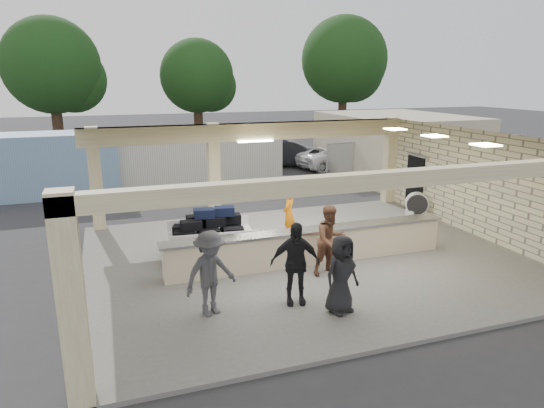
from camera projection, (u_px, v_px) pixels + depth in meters
name	position (u px, v px, depth m)	size (l,w,h in m)	color
ground	(303.00, 260.00, 13.95)	(120.00, 120.00, 0.00)	#2C2C2E
pavilion	(302.00, 208.00, 14.29)	(12.01, 10.00, 3.55)	#5F5E58
baggage_counter	(310.00, 246.00, 13.35)	(8.20, 0.58, 0.98)	beige
luggage_cart	(211.00, 231.00, 13.77)	(2.56, 1.72, 1.42)	silver
drum_fan	(417.00, 204.00, 17.72)	(0.87, 0.64, 0.93)	silver
baggage_handler	(289.00, 214.00, 15.34)	(0.58, 0.32, 1.59)	orange
passenger_a	(330.00, 240.00, 12.49)	(0.90, 0.39, 1.85)	brown
passenger_b	(295.00, 263.00, 10.85)	(1.12, 0.41, 1.92)	black
passenger_c	(210.00, 273.00, 10.32)	(1.22, 0.43, 1.89)	#434347
passenger_d	(341.00, 274.00, 10.45)	(0.85, 0.35, 1.75)	black
car_white_a	(336.00, 157.00, 27.86)	(2.12, 4.47, 1.28)	white
car_white_b	(381.00, 152.00, 28.97)	(1.86, 4.99, 1.58)	white
car_dark	(288.00, 153.00, 28.46)	(1.67, 4.72, 1.57)	black
container_white	(169.00, 159.00, 23.62)	(11.16, 2.23, 2.42)	silver
fence	(430.00, 157.00, 25.41)	(12.06, 0.06, 2.03)	gray
tree_left	(57.00, 70.00, 32.17)	(6.60, 6.30, 9.00)	#382619
tree_mid	(201.00, 79.00, 37.33)	(6.00, 5.60, 8.00)	#382619
tree_right	(347.00, 63.00, 39.92)	(7.20, 7.00, 10.00)	#382619
adjacent_building	(396.00, 145.00, 25.70)	(6.00, 8.00, 3.20)	#C2B89A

